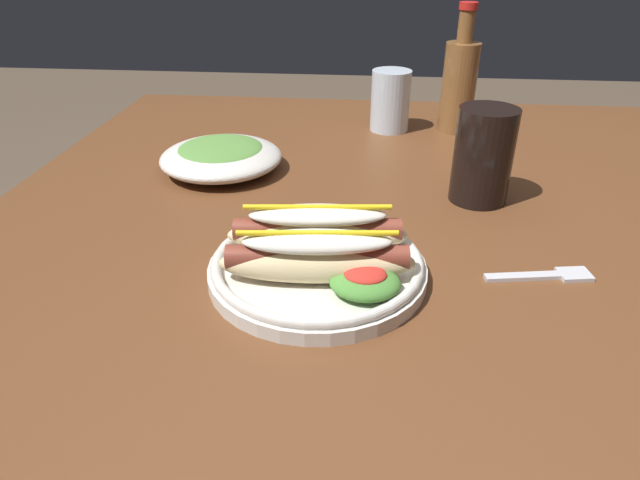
{
  "coord_description": "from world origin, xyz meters",
  "views": [
    {
      "loc": [
        -0.02,
        -0.73,
        1.08
      ],
      "look_at": [
        -0.07,
        -0.18,
        0.77
      ],
      "focal_mm": 31.03,
      "sensor_mm": 36.0,
      "label": 1
    }
  ],
  "objects": [
    {
      "name": "glass_bottle",
      "position": [
        0.14,
        0.33,
        0.83
      ],
      "size": [
        0.06,
        0.06,
        0.23
      ],
      "color": "brown",
      "rests_on": "dining_table"
    },
    {
      "name": "soda_cup",
      "position": [
        0.13,
        0.01,
        0.81
      ],
      "size": [
        0.08,
        0.08,
        0.13
      ],
      "primitive_type": "cylinder",
      "color": "black",
      "rests_on": "dining_table"
    },
    {
      "name": "hot_dog_plate",
      "position": [
        -0.07,
        -0.21,
        0.77
      ],
      "size": [
        0.24,
        0.24,
        0.08
      ],
      "color": "silver",
      "rests_on": "dining_table"
    },
    {
      "name": "dining_table",
      "position": [
        0.0,
        0.0,
        0.64
      ],
      "size": [
        1.11,
        1.05,
        0.74
      ],
      "color": "brown",
      "rests_on": "ground_plane"
    },
    {
      "name": "fork",
      "position": [
        0.18,
        -0.19,
        0.74
      ],
      "size": [
        0.12,
        0.04,
        0.0
      ],
      "rotation": [
        0.0,
        0.0,
        0.17
      ],
      "color": "silver",
      "rests_on": "dining_table"
    },
    {
      "name": "side_bowl",
      "position": [
        -0.26,
        0.08,
        0.76
      ],
      "size": [
        0.19,
        0.19,
        0.05
      ],
      "color": "silver",
      "rests_on": "dining_table"
    },
    {
      "name": "water_cup",
      "position": [
        0.01,
        0.32,
        0.8
      ],
      "size": [
        0.07,
        0.07,
        0.11
      ],
      "primitive_type": "cylinder",
      "color": "silver",
      "rests_on": "dining_table"
    }
  ]
}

